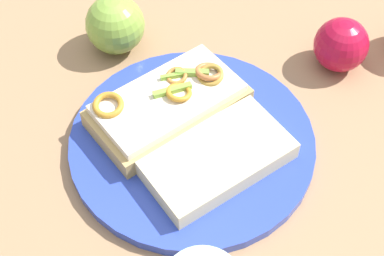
# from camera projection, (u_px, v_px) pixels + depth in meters

# --- Properties ---
(ground_plane) EXTENTS (2.00, 2.00, 0.00)m
(ground_plane) POSITION_uv_depth(u_px,v_px,m) (192.00, 145.00, 0.69)
(ground_plane) COLOR #987250
(ground_plane) RESTS_ON ground
(plate) EXTENTS (0.30, 0.30, 0.01)m
(plate) POSITION_uv_depth(u_px,v_px,m) (192.00, 142.00, 0.68)
(plate) COLOR #2C43B3
(plate) RESTS_ON ground_plane
(sandwich) EXTENTS (0.21, 0.20, 0.05)m
(sandwich) POSITION_uv_depth(u_px,v_px,m) (169.00, 104.00, 0.68)
(sandwich) COLOR tan
(sandwich) RESTS_ON plate
(bread_slice_side) EXTENTS (0.18, 0.18, 0.02)m
(bread_slice_side) POSITION_uv_depth(u_px,v_px,m) (217.00, 158.00, 0.64)
(bread_slice_side) COLOR beige
(bread_slice_side) RESTS_ON plate
(apple_0) EXTENTS (0.11, 0.11, 0.08)m
(apple_0) POSITION_uv_depth(u_px,v_px,m) (115.00, 25.00, 0.76)
(apple_0) COLOR #7EA63D
(apple_0) RESTS_ON ground_plane
(apple_2) EXTENTS (0.08, 0.08, 0.07)m
(apple_2) POSITION_uv_depth(u_px,v_px,m) (341.00, 45.00, 0.74)
(apple_2) COLOR #AA0E2C
(apple_2) RESTS_ON ground_plane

